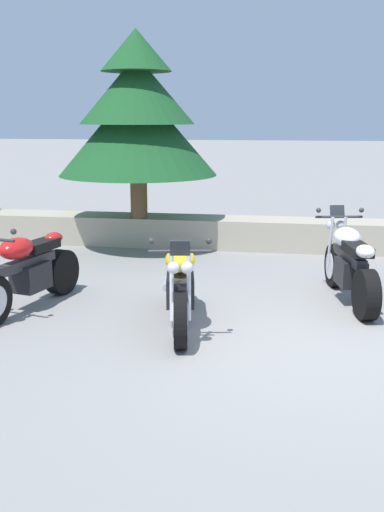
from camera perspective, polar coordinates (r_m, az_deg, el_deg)
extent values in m
plane|color=gray|center=(6.53, 11.28, -8.43)|extent=(120.00, 120.00, 0.00)
cube|color=#A89E89|center=(11.08, 10.61, 2.02)|extent=(36.00, 0.80, 0.55)
cylinder|color=black|center=(8.33, -12.49, -1.50)|extent=(0.31, 0.64, 0.62)
cube|color=black|center=(7.78, -15.27, -1.94)|extent=(0.42, 0.54, 0.34)
cube|color=#2D2D30|center=(7.65, -15.81, -0.67)|extent=(0.37, 1.10, 0.12)
ellipsoid|color=red|center=(7.49, -16.60, 0.71)|extent=(0.44, 0.58, 0.26)
cube|color=black|center=(7.88, -14.43, 0.99)|extent=(0.37, 0.60, 0.12)
ellipsoid|color=red|center=(8.11, -13.21, 1.69)|extent=(0.27, 0.32, 0.16)
cylinder|color=silver|center=(8.22, -14.36, -1.45)|extent=(0.19, 0.39, 0.11)
sphere|color=#2D2D30|center=(6.94, -16.84, 2.27)|extent=(0.07, 0.07, 0.07)
cylinder|color=black|center=(6.23, -1.12, -6.18)|extent=(0.25, 0.64, 0.62)
cylinder|color=black|center=(7.61, -1.14, -2.58)|extent=(0.29, 0.64, 0.62)
cylinder|color=silver|center=(6.23, -1.12, -6.18)|extent=(0.23, 0.41, 0.38)
cube|color=black|center=(6.94, -1.14, -3.29)|extent=(0.40, 0.53, 0.34)
cube|color=#2D2D30|center=(6.79, -1.14, -1.91)|extent=(0.34, 1.11, 0.12)
ellipsoid|color=yellow|center=(6.59, -1.15, -0.40)|extent=(0.43, 0.57, 0.26)
cube|color=black|center=(7.07, -1.15, 0.04)|extent=(0.36, 0.60, 0.12)
ellipsoid|color=yellow|center=(7.35, -1.15, 0.88)|extent=(0.27, 0.32, 0.16)
cylinder|color=#2D2D30|center=(6.11, -1.16, 0.46)|extent=(0.66, 0.16, 0.04)
sphere|color=silver|center=(6.01, -0.48, -1.14)|extent=(0.13, 0.13, 0.13)
sphere|color=silver|center=(6.01, -1.82, -1.14)|extent=(0.13, 0.13, 0.13)
cube|color=#26282D|center=(6.00, -1.16, 0.81)|extent=(0.21, 0.13, 0.18)
cylinder|color=silver|center=(7.36, -2.38, -2.72)|extent=(0.18, 0.39, 0.11)
cylinder|color=silver|center=(6.16, -0.30, -2.89)|extent=(0.07, 0.17, 0.73)
cylinder|color=silver|center=(6.16, -1.98, -2.90)|extent=(0.07, 0.17, 0.73)
sphere|color=#2D2D30|center=(6.14, 1.64, 1.46)|extent=(0.07, 0.07, 0.07)
sphere|color=#2D2D30|center=(6.14, -3.96, 1.44)|extent=(0.07, 0.07, 0.07)
cylinder|color=black|center=(8.73, 13.58, -0.89)|extent=(0.25, 0.64, 0.62)
cylinder|color=black|center=(7.40, 16.45, -3.60)|extent=(0.29, 0.64, 0.62)
cylinder|color=silver|center=(8.73, 13.58, -0.89)|extent=(0.23, 0.41, 0.38)
cube|color=black|center=(7.99, 15.04, -1.54)|extent=(0.41, 0.53, 0.34)
cube|color=#2D2D30|center=(8.03, 14.92, 0.02)|extent=(0.35, 1.11, 0.12)
ellipsoid|color=white|center=(8.13, 14.72, 1.78)|extent=(0.43, 0.57, 0.26)
cube|color=black|center=(7.69, 15.68, 0.63)|extent=(0.36, 0.60, 0.12)
ellipsoid|color=white|center=(7.40, 16.37, 0.42)|extent=(0.27, 0.32, 0.16)
cylinder|color=#2D2D30|center=(8.51, 13.98, 3.68)|extent=(0.65, 0.16, 0.04)
sphere|color=silver|center=(8.65, 13.24, 2.93)|extent=(0.13, 0.13, 0.13)
sphere|color=silver|center=(8.68, 14.13, 2.92)|extent=(0.13, 0.13, 0.13)
cube|color=#26282D|center=(8.59, 13.83, 4.19)|extent=(0.21, 0.13, 0.18)
cylinder|color=silver|center=(7.65, 17.07, -2.69)|extent=(0.18, 0.39, 0.11)
cylinder|color=silver|center=(8.59, 13.20, 1.37)|extent=(0.07, 0.17, 0.73)
cylinder|color=silver|center=(8.64, 14.36, 1.37)|extent=(0.07, 0.17, 0.73)
sphere|color=#2D2D30|center=(8.38, 12.11, 4.33)|extent=(0.07, 0.07, 0.07)
sphere|color=#2D2D30|center=(8.54, 16.04, 4.28)|extent=(0.07, 0.07, 0.07)
cylinder|color=brown|center=(11.06, -5.16, 6.41)|extent=(0.31, 0.31, 1.07)
cone|color=#194C23|center=(10.98, -5.28, 12.11)|extent=(2.89, 2.89, 1.66)
cone|color=#194C23|center=(10.99, -5.36, 15.67)|extent=(2.08, 2.08, 1.20)
cone|color=#194C23|center=(11.04, -5.44, 19.20)|extent=(1.27, 1.27, 0.73)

